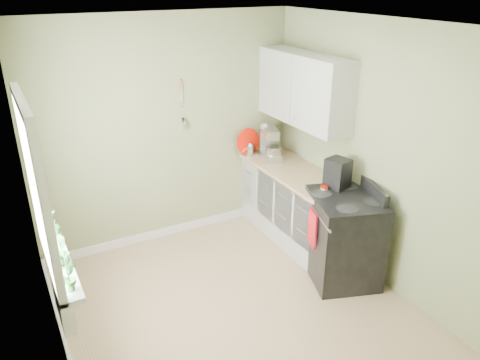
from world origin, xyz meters
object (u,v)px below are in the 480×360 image
stove (344,237)px  stand_mixer (270,144)px  kettle (250,149)px  coffee_maker (337,176)px

stove → stand_mixer: size_ratio=2.43×
stand_mixer → kettle: stand_mixer is taller
stove → coffee_maker: bearing=76.6°
stove → coffee_maker: coffee_maker is taller
stand_mixer → kettle: bearing=130.3°
coffee_maker → kettle: bearing=101.9°
stove → kettle: 1.73m
stove → stand_mixer: 1.55m
stove → stand_mixer: (-0.05, 1.43, 0.61)m
stove → coffee_maker: (0.06, 0.26, 0.60)m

